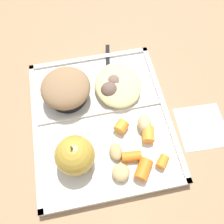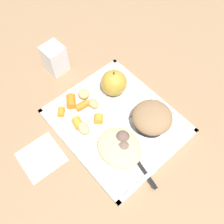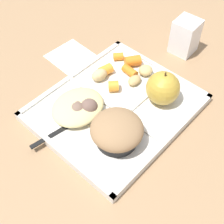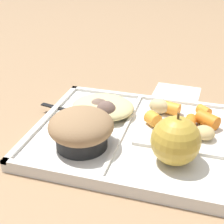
# 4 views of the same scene
# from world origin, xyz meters

# --- Properties ---
(ground) EXTENTS (6.00, 6.00, 0.00)m
(ground) POSITION_xyz_m (0.00, 0.00, 0.00)
(ground) COLOR #997551
(lunch_tray) EXTENTS (0.33, 0.28, 0.02)m
(lunch_tray) POSITION_xyz_m (-0.00, 0.00, 0.01)
(lunch_tray) COLOR silver
(lunch_tray) RESTS_ON ground
(green_apple) EXTENTS (0.07, 0.07, 0.08)m
(green_apple) POSITION_xyz_m (-0.08, 0.06, 0.05)
(green_apple) COLOR #B79333
(green_apple) RESTS_ON lunch_tray
(bran_muffin) EXTENTS (0.10, 0.10, 0.06)m
(bran_muffin) POSITION_xyz_m (0.07, 0.06, 0.05)
(bran_muffin) COLOR black
(bran_muffin) RESTS_ON lunch_tray
(carrot_slice_large) EXTENTS (0.05, 0.04, 0.03)m
(carrot_slice_large) POSITION_xyz_m (-0.12, -0.06, 0.03)
(carrot_slice_large) COLOR orange
(carrot_slice_large) RESTS_ON lunch_tray
(carrot_slice_back) EXTENTS (0.03, 0.03, 0.02)m
(carrot_slice_back) POSITION_xyz_m (-0.12, -0.10, 0.02)
(carrot_slice_back) COLOR orange
(carrot_slice_back) RESTS_ON lunch_tray
(carrot_slice_tilted) EXTENTS (0.02, 0.04, 0.02)m
(carrot_slice_tilted) POSITION_xyz_m (-0.09, -0.04, 0.02)
(carrot_slice_tilted) COLOR orange
(carrot_slice_tilted) RESTS_ON lunch_tray
(carrot_slice_small) EXTENTS (0.03, 0.03, 0.02)m
(carrot_slice_small) POSITION_xyz_m (-0.06, -0.08, 0.03)
(carrot_slice_small) COLOR orange
(carrot_slice_small) RESTS_ON lunch_tray
(carrot_slice_center) EXTENTS (0.03, 0.03, 0.02)m
(carrot_slice_center) POSITION_xyz_m (-0.03, -0.04, 0.03)
(carrot_slice_center) COLOR orange
(carrot_slice_center) RESTS_ON lunch_tray
(potato_chunk_corner) EXTENTS (0.04, 0.04, 0.02)m
(potato_chunk_corner) POSITION_xyz_m (-0.12, -0.01, 0.03)
(potato_chunk_corner) COLOR tan
(potato_chunk_corner) RESTS_ON lunch_tray
(potato_chunk_large) EXTENTS (0.04, 0.03, 0.03)m
(potato_chunk_large) POSITION_xyz_m (-0.03, -0.08, 0.03)
(potato_chunk_large) COLOR tan
(potato_chunk_large) RESTS_ON lunch_tray
(potato_chunk_browned) EXTENTS (0.04, 0.03, 0.02)m
(potato_chunk_browned) POSITION_xyz_m (-0.08, -0.01, 0.02)
(potato_chunk_browned) COLOR tan
(potato_chunk_browned) RESTS_ON lunch_tray
(egg_noodle_pile) EXTENTS (0.12, 0.10, 0.03)m
(egg_noodle_pile) POSITION_xyz_m (0.07, -0.05, 0.03)
(egg_noodle_pile) COLOR #D6C684
(egg_noodle_pile) RESTS_ON lunch_tray
(meatball_front) EXTENTS (0.03, 0.03, 0.03)m
(meatball_front) POSITION_xyz_m (0.07, -0.05, 0.03)
(meatball_front) COLOR #755B4C
(meatball_front) RESTS_ON lunch_tray
(meatball_side) EXTENTS (0.03, 0.03, 0.03)m
(meatball_side) POSITION_xyz_m (0.07, -0.04, 0.03)
(meatball_side) COLOR #755B4C
(meatball_side) RESTS_ON lunch_tray
(meatball_center) EXTENTS (0.04, 0.04, 0.04)m
(meatball_center) POSITION_xyz_m (0.05, -0.03, 0.03)
(meatball_center) COLOR brown
(meatball_center) RESTS_ON lunch_tray
(plastic_fork) EXTENTS (0.14, 0.04, 0.00)m
(plastic_fork) POSITION_xyz_m (0.12, -0.04, 0.02)
(plastic_fork) COLOR black
(plastic_fork) RESTS_ON lunch_tray
(paper_napkin) EXTENTS (0.10, 0.10, 0.00)m
(paper_napkin) POSITION_xyz_m (-0.05, -0.20, 0.00)
(paper_napkin) COLOR white
(paper_napkin) RESTS_ON ground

